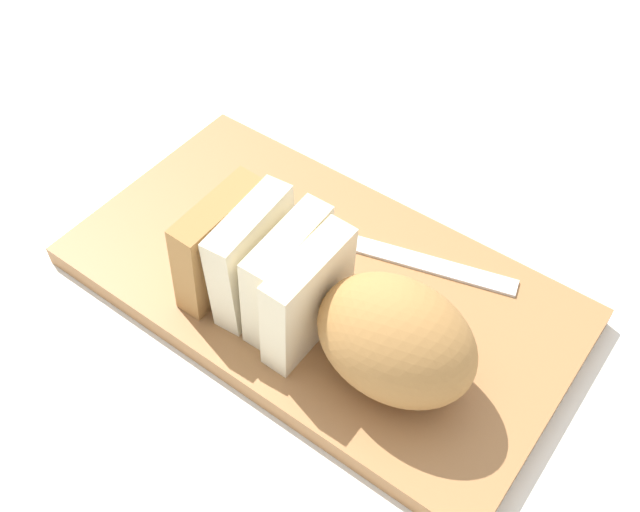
% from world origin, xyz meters
% --- Properties ---
extents(ground_plane, '(3.00, 3.00, 0.00)m').
position_xyz_m(ground_plane, '(0.00, 0.00, 0.00)').
color(ground_plane, silver).
extents(cutting_board, '(0.45, 0.25, 0.02)m').
position_xyz_m(cutting_board, '(0.00, 0.00, 0.01)').
color(cutting_board, '#9E6B3D').
rests_on(cutting_board, ground_plane).
extents(bread_loaf, '(0.25, 0.10, 0.10)m').
position_xyz_m(bread_loaf, '(-0.05, 0.05, 0.07)').
color(bread_loaf, '#A8753D').
rests_on(bread_loaf, cutting_board).
extents(bread_knife, '(0.25, 0.08, 0.02)m').
position_xyz_m(bread_knife, '(0.04, -0.04, 0.03)').
color(bread_knife, silver).
rests_on(bread_knife, cutting_board).
extents(crumb_near_knife, '(0.00, 0.00, 0.00)m').
position_xyz_m(crumb_near_knife, '(-0.01, 0.03, 0.02)').
color(crumb_near_knife, '#996633').
rests_on(crumb_near_knife, cutting_board).
extents(crumb_near_loaf, '(0.00, 0.00, 0.00)m').
position_xyz_m(crumb_near_loaf, '(-0.01, -0.03, 0.02)').
color(crumb_near_loaf, '#996633').
rests_on(crumb_near_loaf, cutting_board).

